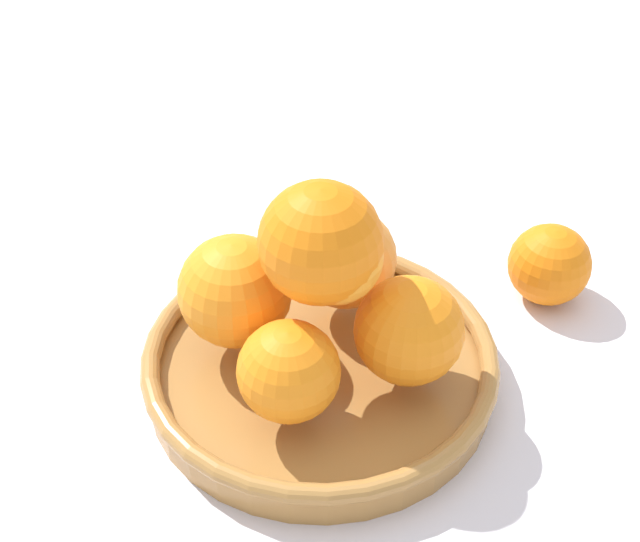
% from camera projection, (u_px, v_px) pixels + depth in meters
% --- Properties ---
extents(ground_plane, '(4.00, 4.00, 0.00)m').
position_uv_depth(ground_plane, '(320.00, 381.00, 0.67)').
color(ground_plane, silver).
extents(fruit_bowl, '(0.26, 0.26, 0.03)m').
position_uv_depth(fruit_bowl, '(320.00, 365.00, 0.66)').
color(fruit_bowl, '#A57238').
rests_on(fruit_bowl, ground_plane).
extents(orange_pile, '(0.20, 0.19, 0.15)m').
position_uv_depth(orange_pile, '(319.00, 288.00, 0.61)').
color(orange_pile, orange).
rests_on(orange_pile, fruit_bowl).
extents(stray_orange, '(0.07, 0.07, 0.07)m').
position_uv_depth(stray_orange, '(549.00, 264.00, 0.73)').
color(stray_orange, orange).
rests_on(stray_orange, ground_plane).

